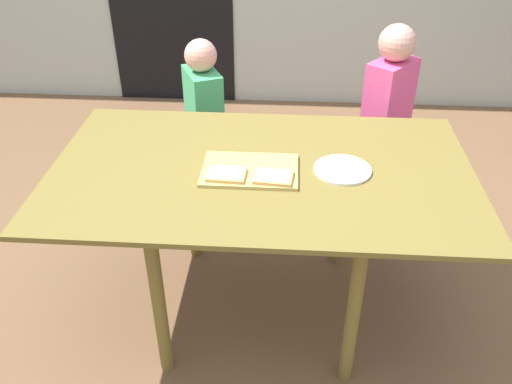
{
  "coord_description": "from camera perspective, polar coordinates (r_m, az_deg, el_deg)",
  "views": [
    {
      "loc": [
        0.09,
        -1.68,
        1.74
      ],
      "look_at": [
        -0.02,
        0.0,
        0.61
      ],
      "focal_mm": 37.51,
      "sensor_mm": 36.0,
      "label": 1
    }
  ],
  "objects": [
    {
      "name": "child_left",
      "position": [
        2.71,
        -5.5,
        7.38
      ],
      "size": [
        0.23,
        0.28,
        0.97
      ],
      "color": "navy",
      "rests_on": "ground"
    },
    {
      "name": "pizza_slice_near_right",
      "position": [
        1.88,
        1.84,
        1.62
      ],
      "size": [
        0.14,
        0.11,
        0.02
      ],
      "color": "#E7A864",
      "rests_on": "cutting_board"
    },
    {
      "name": "dining_table",
      "position": [
        2.02,
        0.57,
        0.62
      ],
      "size": [
        1.56,
        0.92,
        0.72
      ],
      "color": "brown",
      "rests_on": "ground"
    },
    {
      "name": "ground_plane",
      "position": [
        2.43,
        0.48,
        -12.12
      ],
      "size": [
        16.0,
        16.0,
        0.0
      ],
      "primitive_type": "plane",
      "color": "brown"
    },
    {
      "name": "cutting_board",
      "position": [
        1.95,
        -0.64,
        2.34
      ],
      "size": [
        0.35,
        0.24,
        0.01
      ],
      "primitive_type": "cube",
      "color": "tan",
      "rests_on": "dining_table"
    },
    {
      "name": "child_right",
      "position": [
        2.65,
        13.66,
        7.47
      ],
      "size": [
        0.26,
        0.27,
        1.07
      ],
      "color": "#311E53",
      "rests_on": "ground"
    },
    {
      "name": "pizza_slice_near_left",
      "position": [
        1.9,
        -3.19,
        1.89
      ],
      "size": [
        0.14,
        0.11,
        0.02
      ],
      "color": "#E7A864",
      "rests_on": "cutting_board"
    },
    {
      "name": "plate_white_right",
      "position": [
        1.98,
        9.21,
        2.38
      ],
      "size": [
        0.21,
        0.21,
        0.01
      ],
      "primitive_type": "cylinder",
      "color": "silver",
      "rests_on": "dining_table"
    }
  ]
}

